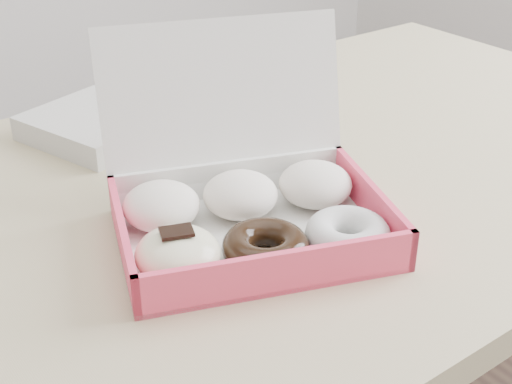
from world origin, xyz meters
TOP-DOWN VIEW (x-y plane):
  - table at (0.00, 0.00)m, footprint 1.20×0.80m
  - donut_box at (-0.23, -0.10)m, footprint 0.38×0.36m
  - newspapers at (-0.23, 0.26)m, footprint 0.27×0.24m

SIDE VIEW (x-z plane):
  - table at x=0.00m, z-range 0.30..1.05m
  - newspapers at x=-0.23m, z-range 0.75..0.79m
  - donut_box at x=-0.23m, z-range 0.68..0.89m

